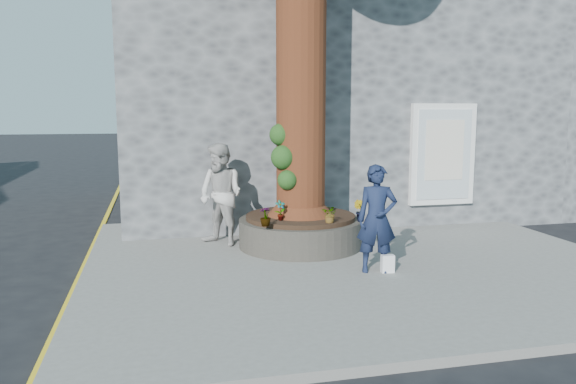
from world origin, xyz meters
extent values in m
plane|color=black|center=(0.00, 0.00, 0.00)|extent=(120.00, 120.00, 0.00)
cube|color=slate|center=(1.50, 1.00, 0.06)|extent=(9.00, 8.00, 0.12)
cube|color=yellow|center=(-3.05, 1.00, 0.00)|extent=(0.10, 30.00, 0.01)
cube|color=#47494C|center=(2.50, 7.20, 3.00)|extent=(10.00, 8.00, 6.00)
cube|color=white|center=(4.30, 3.14, 1.70)|extent=(1.50, 0.12, 2.20)
cube|color=silver|center=(4.30, 3.08, 1.70)|extent=(1.25, 0.04, 1.95)
cube|color=silver|center=(4.30, 3.06, 1.80)|extent=(0.90, 0.02, 1.30)
cube|color=#47494C|center=(10.50, 7.20, 3.00)|extent=(6.00, 8.00, 6.00)
cylinder|color=black|center=(0.80, 2.00, 0.38)|extent=(2.30, 2.30, 0.52)
cylinder|color=black|center=(0.80, 2.00, 0.68)|extent=(2.04, 2.04, 0.08)
cylinder|color=#482712|center=(0.80, 2.00, 4.47)|extent=(0.90, 0.90, 7.50)
cone|color=#482712|center=(0.80, 2.00, 1.07)|extent=(1.24, 1.24, 0.70)
sphere|color=#193E14|center=(0.42, 1.80, 1.82)|extent=(0.44, 0.44, 0.44)
sphere|color=#193E14|center=(0.48, 1.70, 1.42)|extent=(0.36, 0.36, 0.36)
sphere|color=#193E14|center=(0.40, 1.92, 2.22)|extent=(0.40, 0.40, 0.40)
imported|color=#141D37|center=(1.54, 0.09, 0.97)|extent=(0.70, 0.55, 1.70)
imported|color=#BCB8B4|center=(-0.63, 2.46, 1.08)|extent=(1.17, 1.18, 1.92)
cube|color=white|center=(1.70, 0.01, 0.26)|extent=(0.21, 0.13, 0.28)
imported|color=gray|center=(0.31, 1.55, 0.90)|extent=(0.21, 0.16, 0.36)
imported|color=gray|center=(1.65, 1.15, 0.91)|extent=(0.29, 0.29, 0.38)
imported|color=gray|center=(-0.03, 1.15, 0.88)|extent=(0.21, 0.21, 0.33)
imported|color=gray|center=(1.11, 1.15, 0.87)|extent=(0.37, 0.37, 0.31)
camera|label=1|loc=(-1.80, -7.98, 2.65)|focal=35.00mm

